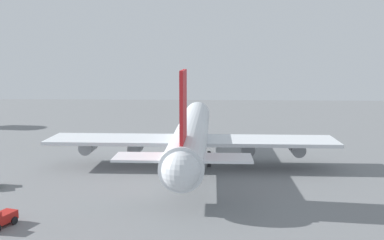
# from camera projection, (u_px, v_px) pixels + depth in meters

# --- Properties ---
(ground_plane) EXTENTS (273.86, 273.86, 0.00)m
(ground_plane) POSITION_uv_depth(u_px,v_px,m) (192.00, 163.00, 93.90)
(ground_plane) COLOR slate
(cargo_airplane) EXTENTS (68.46, 57.81, 20.23)m
(cargo_airplane) POSITION_uv_depth(u_px,v_px,m) (192.00, 133.00, 92.76)
(cargo_airplane) COLOR silver
(cargo_airplane) RESTS_ON ground_plane
(baggage_tug) EXTENTS (2.68, 4.95, 2.48)m
(baggage_tug) POSITION_uv_depth(u_px,v_px,m) (63.00, 139.00, 113.68)
(baggage_tug) COLOR silver
(baggage_tug) RESTS_ON ground_plane
(safety_cone_nose) EXTENTS (0.51, 0.51, 0.72)m
(safety_cone_nose) POSITION_uv_depth(u_px,v_px,m) (210.00, 136.00, 124.15)
(safety_cone_nose) COLOR orange
(safety_cone_nose) RESTS_ON ground_plane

